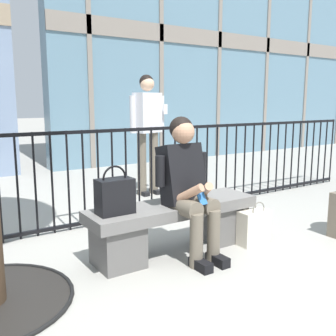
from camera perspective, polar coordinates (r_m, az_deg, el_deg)
ground_plane at (r=3.56m, az=0.91°, el=-12.21°), size 60.00×60.00×0.00m
stone_bench at (r=3.47m, az=0.92°, el=-8.05°), size 1.60×0.44×0.45m
seated_person_with_phone at (r=3.30m, az=2.90°, el=-2.20°), size 0.52×0.66×1.21m
handbag_on_bench at (r=3.09m, az=-7.89°, el=-4.06°), size 0.29×0.17×0.39m
shopping_bag at (r=3.76m, az=12.61°, el=-8.51°), size 0.32×0.15×0.42m
bystander_further_back at (r=5.52m, az=-3.06°, el=6.33°), size 0.55×0.30×1.71m
plaza_railing at (r=4.32m, az=-7.23°, el=-1.01°), size 7.88×0.04×1.05m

